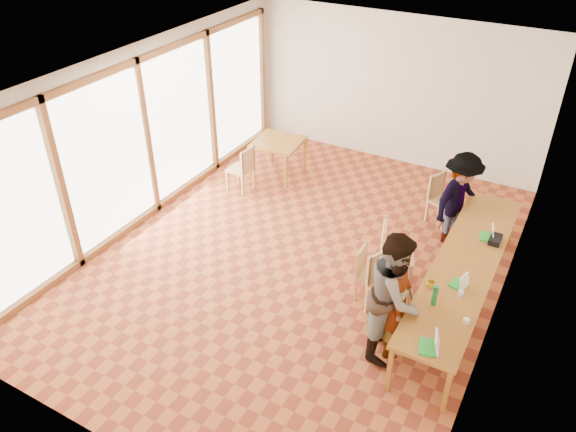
# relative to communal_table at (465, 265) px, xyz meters

# --- Properties ---
(ground) EXTENTS (8.00, 8.00, 0.00)m
(ground) POSITION_rel_communal_table_xyz_m (-2.50, -0.12, -0.70)
(ground) COLOR #AE572A
(ground) RESTS_ON ground
(wall_back) EXTENTS (6.00, 0.10, 3.00)m
(wall_back) POSITION_rel_communal_table_xyz_m (-2.50, 3.88, 0.80)
(wall_back) COLOR beige
(wall_back) RESTS_ON ground
(wall_front) EXTENTS (6.00, 0.10, 3.00)m
(wall_front) POSITION_rel_communal_table_xyz_m (-2.50, -4.12, 0.80)
(wall_front) COLOR beige
(wall_front) RESTS_ON ground
(wall_right) EXTENTS (0.10, 8.00, 3.00)m
(wall_right) POSITION_rel_communal_table_xyz_m (0.50, -0.12, 0.80)
(wall_right) COLOR beige
(wall_right) RESTS_ON ground
(window_wall) EXTENTS (0.10, 8.00, 3.00)m
(window_wall) POSITION_rel_communal_table_xyz_m (-5.46, -0.12, 0.80)
(window_wall) COLOR white
(window_wall) RESTS_ON ground
(ceiling) EXTENTS (6.00, 8.00, 0.04)m
(ceiling) POSITION_rel_communal_table_xyz_m (-2.50, -0.12, 2.32)
(ceiling) COLOR white
(ceiling) RESTS_ON wall_back
(communal_table) EXTENTS (0.80, 4.00, 0.75)m
(communal_table) POSITION_rel_communal_table_xyz_m (0.00, 0.00, 0.00)
(communal_table) COLOR #B37127
(communal_table) RESTS_ON ground
(side_table) EXTENTS (0.90, 0.90, 0.75)m
(side_table) POSITION_rel_communal_table_xyz_m (-4.18, 2.11, -0.03)
(side_table) COLOR #B37127
(side_table) RESTS_ON ground
(chair_near) EXTENTS (0.60, 0.60, 0.52)m
(chair_near) POSITION_rel_communal_table_xyz_m (-0.93, -0.67, -0.10)
(chair_near) COLOR #DFB06F
(chair_near) RESTS_ON ground
(chair_mid) EXTENTS (0.41, 0.41, 0.44)m
(chair_mid) POSITION_rel_communal_table_xyz_m (-1.26, -0.47, -0.20)
(chair_mid) COLOR #DFB06F
(chair_mid) RESTS_ON ground
(chair_far) EXTENTS (0.62, 0.62, 0.55)m
(chair_far) POSITION_rel_communal_table_xyz_m (-1.07, -0.02, -0.07)
(chair_far) COLOR #DFB06F
(chair_far) RESTS_ON ground
(chair_empty) EXTENTS (0.54, 0.54, 0.47)m
(chair_empty) POSITION_rel_communal_table_xyz_m (-0.92, 2.03, -0.16)
(chair_empty) COLOR #DFB06F
(chair_empty) RESTS_ON ground
(chair_spare) EXTENTS (0.44, 0.44, 0.48)m
(chair_spare) POSITION_rel_communal_table_xyz_m (-4.43, 1.25, -0.15)
(chair_spare) COLOR #DFB06F
(chair_spare) RESTS_ON ground
(person_near) EXTENTS (0.54, 0.68, 1.65)m
(person_near) POSITION_rel_communal_table_xyz_m (-0.55, -1.28, 0.12)
(person_near) COLOR gray
(person_near) RESTS_ON ground
(person_mid) EXTENTS (0.75, 0.93, 1.79)m
(person_mid) POSITION_rel_communal_table_xyz_m (-0.57, -1.28, 0.19)
(person_mid) COLOR gray
(person_mid) RESTS_ON ground
(person_far) EXTENTS (0.96, 1.21, 1.64)m
(person_far) POSITION_rel_communal_table_xyz_m (-0.49, 1.48, 0.12)
(person_far) COLOR gray
(person_far) RESTS_ON ground
(laptop_near) EXTENTS (0.28, 0.31, 0.23)m
(laptop_near) POSITION_rel_communal_table_xyz_m (0.06, -1.79, 0.11)
(laptop_near) COLOR green
(laptop_near) RESTS_ON communal_table
(laptop_mid) EXTENTS (0.24, 0.26, 0.19)m
(laptop_mid) POSITION_rel_communal_table_xyz_m (0.06, -0.53, 0.10)
(laptop_mid) COLOR green
(laptop_mid) RESTS_ON communal_table
(laptop_far) EXTENTS (0.25, 0.27, 0.20)m
(laptop_far) POSITION_rel_communal_table_xyz_m (0.15, 0.75, 0.10)
(laptop_far) COLOR green
(laptop_far) RESTS_ON communal_table
(yellow_mug) EXTENTS (0.12, 0.12, 0.09)m
(yellow_mug) POSITION_rel_communal_table_xyz_m (-0.27, -0.74, 0.09)
(yellow_mug) COLOR gold
(yellow_mug) RESTS_ON communal_table
(green_bottle) EXTENTS (0.07, 0.07, 0.28)m
(green_bottle) POSITION_rel_communal_table_xyz_m (-0.14, -1.04, 0.19)
(green_bottle) COLOR #18723C
(green_bottle) RESTS_ON communal_table
(clear_glass) EXTENTS (0.07, 0.07, 0.09)m
(clear_glass) POSITION_rel_communal_table_xyz_m (0.11, -0.74, 0.09)
(clear_glass) COLOR silver
(clear_glass) RESTS_ON communal_table
(condiment_cup) EXTENTS (0.08, 0.08, 0.06)m
(condiment_cup) POSITION_rel_communal_table_xyz_m (0.30, -1.18, 0.08)
(condiment_cup) COLOR white
(condiment_cup) RESTS_ON communal_table
(pink_phone) EXTENTS (0.05, 0.10, 0.01)m
(pink_phone) POSITION_rel_communal_table_xyz_m (-0.04, -1.69, 0.05)
(pink_phone) COLOR #C04173
(pink_phone) RESTS_ON communal_table
(black_pouch) EXTENTS (0.16, 0.26, 0.09)m
(black_pouch) POSITION_rel_communal_table_xyz_m (0.24, 0.68, 0.09)
(black_pouch) COLOR black
(black_pouch) RESTS_ON communal_table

